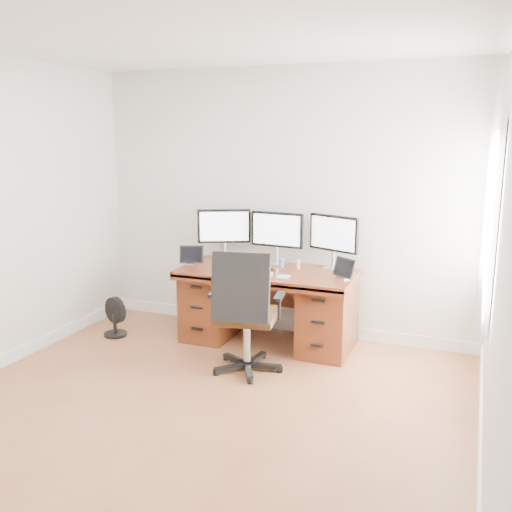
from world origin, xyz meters
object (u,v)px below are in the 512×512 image
at_px(desk, 268,304).
at_px(floor_fan, 115,317).
at_px(keyboard, 259,274).
at_px(office_chair, 246,333).
at_px(monitor_center, 277,231).

relative_size(desk, floor_fan, 4.18).
relative_size(desk, keyboard, 6.79).
distance_m(office_chair, floor_fan, 1.65).
height_order(floor_fan, monitor_center, monitor_center).
bearing_deg(keyboard, floor_fan, 167.86).
bearing_deg(keyboard, monitor_center, 70.98).
distance_m(floor_fan, keyboard, 1.64).
bearing_deg(desk, office_chair, -84.56).
relative_size(office_chair, keyboard, 4.41).
bearing_deg(office_chair, desk, 85.60).
height_order(office_chair, floor_fan, office_chair).
distance_m(desk, office_chair, 0.76).
xyz_separation_m(office_chair, floor_fan, (-1.61, 0.35, -0.17)).
distance_m(desk, floor_fan, 1.60).
bearing_deg(monitor_center, office_chair, -81.62).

